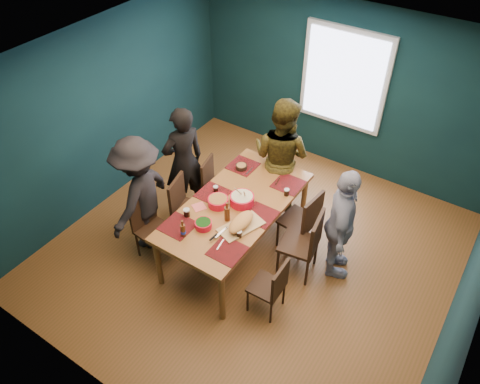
% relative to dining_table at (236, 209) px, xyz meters
% --- Properties ---
extents(room, '(5.01, 5.01, 2.71)m').
position_rel_dining_table_xyz_m(room, '(0.23, 0.37, 0.61)').
color(room, brown).
rests_on(room, ground).
extents(dining_table, '(1.10, 2.20, 0.83)m').
position_rel_dining_table_xyz_m(dining_table, '(0.00, 0.00, 0.00)').
color(dining_table, brown).
rests_on(dining_table, floor).
extents(chair_left_far, '(0.46, 0.46, 0.84)m').
position_rel_dining_table_xyz_m(chair_left_far, '(-0.77, 0.55, -0.26)').
color(chair_left_far, '#311E10').
rests_on(chair_left_far, floor).
extents(chair_left_mid, '(0.51, 0.51, 0.94)m').
position_rel_dining_table_xyz_m(chair_left_mid, '(-0.77, -0.12, -0.21)').
color(chair_left_mid, '#311E10').
rests_on(chair_left_mid, floor).
extents(chair_left_near, '(0.45, 0.45, 0.92)m').
position_rel_dining_table_xyz_m(chair_left_near, '(-0.92, -0.66, -0.22)').
color(chair_left_near, '#311E10').
rests_on(chair_left_near, floor).
extents(chair_right_far, '(0.48, 0.48, 0.97)m').
position_rel_dining_table_xyz_m(chair_right_far, '(0.74, 0.52, -0.19)').
color(chair_right_far, '#311E10').
rests_on(chair_right_far, floor).
extents(chair_right_mid, '(0.52, 0.52, 1.00)m').
position_rel_dining_table_xyz_m(chair_right_mid, '(0.95, 0.15, -0.17)').
color(chair_right_mid, '#311E10').
rests_on(chair_right_mid, floor).
extents(chair_right_near, '(0.38, 0.38, 0.82)m').
position_rel_dining_table_xyz_m(chair_right_near, '(0.91, -0.60, -0.28)').
color(chair_right_near, '#311E10').
rests_on(chair_right_near, floor).
extents(person_far_left, '(0.63, 0.74, 1.71)m').
position_rel_dining_table_xyz_m(person_far_left, '(-1.10, 0.32, 0.10)').
color(person_far_left, black).
rests_on(person_far_left, floor).
extents(person_back, '(0.91, 0.72, 1.81)m').
position_rel_dining_table_xyz_m(person_back, '(0.02, 1.12, 0.15)').
color(person_back, black).
rests_on(person_back, floor).
extents(person_right, '(0.73, 1.02, 1.61)m').
position_rel_dining_table_xyz_m(person_right, '(1.26, 0.41, 0.05)').
color(person_right, white).
rests_on(person_right, floor).
extents(person_near_left, '(0.78, 1.18, 1.70)m').
position_rel_dining_table_xyz_m(person_near_left, '(-1.13, -0.55, 0.09)').
color(person_near_left, black).
rests_on(person_near_left, floor).
extents(bowl_salad, '(0.26, 0.26, 0.11)m').
position_rel_dining_table_xyz_m(bowl_salad, '(-0.18, -0.14, 0.14)').
color(bowl_salad, red).
rests_on(bowl_salad, dining_table).
extents(bowl_dumpling, '(0.31, 0.31, 0.29)m').
position_rel_dining_table_xyz_m(bowl_dumpling, '(0.06, 0.06, 0.15)').
color(bowl_dumpling, red).
rests_on(bowl_dumpling, dining_table).
extents(bowl_herbs, '(0.21, 0.21, 0.09)m').
position_rel_dining_table_xyz_m(bowl_herbs, '(-0.09, -0.56, 0.13)').
color(bowl_herbs, red).
rests_on(bowl_herbs, dining_table).
extents(cutting_board, '(0.45, 0.71, 0.15)m').
position_rel_dining_table_xyz_m(cutting_board, '(0.28, -0.31, 0.15)').
color(cutting_board, tan).
rests_on(cutting_board, dining_table).
extents(small_bowl, '(0.16, 0.16, 0.07)m').
position_rel_dining_table_xyz_m(small_bowl, '(-0.34, 0.65, 0.11)').
color(small_bowl, black).
rests_on(small_bowl, dining_table).
extents(beer_bottle_a, '(0.06, 0.06, 0.24)m').
position_rel_dining_table_xyz_m(beer_bottle_a, '(-0.21, -0.80, 0.16)').
color(beer_bottle_a, '#49220D').
rests_on(beer_bottle_a, dining_table).
extents(beer_bottle_b, '(0.07, 0.07, 0.27)m').
position_rel_dining_table_xyz_m(beer_bottle_b, '(0.07, -0.29, 0.19)').
color(beer_bottle_b, '#49220D').
rests_on(beer_bottle_b, dining_table).
extents(cola_glass_a, '(0.08, 0.08, 0.11)m').
position_rel_dining_table_xyz_m(cola_glass_a, '(-0.38, -0.51, 0.14)').
color(cola_glass_a, black).
rests_on(cola_glass_a, dining_table).
extents(cola_glass_b, '(0.07, 0.07, 0.09)m').
position_rel_dining_table_xyz_m(cola_glass_b, '(0.35, -0.45, 0.13)').
color(cola_glass_b, black).
rests_on(cola_glass_b, dining_table).
extents(cola_glass_c, '(0.07, 0.07, 0.10)m').
position_rel_dining_table_xyz_m(cola_glass_c, '(0.45, 0.51, 0.13)').
color(cola_glass_c, black).
rests_on(cola_glass_c, dining_table).
extents(cola_glass_d, '(0.07, 0.07, 0.09)m').
position_rel_dining_table_xyz_m(cola_glass_d, '(-0.35, 0.06, 0.13)').
color(cola_glass_d, black).
rests_on(cola_glass_d, dining_table).
extents(napkin_a, '(0.16, 0.16, 0.00)m').
position_rel_dining_table_xyz_m(napkin_a, '(0.41, 0.00, 0.08)').
color(napkin_a, '#DA5D5B').
rests_on(napkin_a, dining_table).
extents(napkin_b, '(0.21, 0.21, 0.00)m').
position_rel_dining_table_xyz_m(napkin_b, '(-0.36, -0.30, 0.08)').
color(napkin_b, '#DA5D5B').
rests_on(napkin_b, dining_table).
extents(napkin_c, '(0.18, 0.18, 0.00)m').
position_rel_dining_table_xyz_m(napkin_c, '(0.31, -0.71, 0.08)').
color(napkin_c, '#DA5D5B').
rests_on(napkin_c, dining_table).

